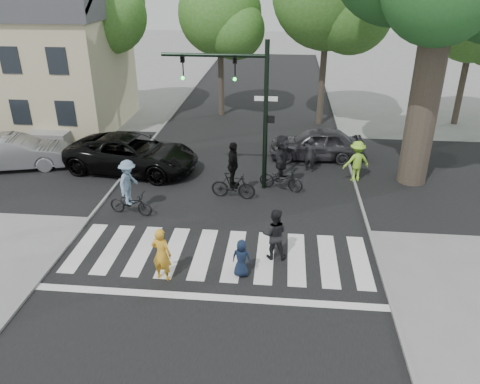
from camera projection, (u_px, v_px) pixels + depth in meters
The scene contains 23 objects.
ground at pixel (214, 272), 14.20m from camera, with size 120.00×120.00×0.00m, color gray.
road_stem at pixel (232, 199), 18.69m from camera, with size 10.00×70.00×0.01m, color black.
road_cross at pixel (240, 170), 21.38m from camera, with size 70.00×10.00×0.01m, color black.
curb_left at pixel (110, 193), 19.11m from camera, with size 0.10×70.00×0.10m, color gray.
curb_right at pixel (361, 204), 18.23m from camera, with size 0.10×70.00×0.10m, color gray.
crosswalk at pixel (217, 260), 14.79m from camera, with size 10.00×3.85×0.01m.
traffic_signal at pixel (244, 96), 18.04m from camera, with size 4.45×0.29×6.00m.
bg_tree_0 at pixel (18, 10), 27.09m from camera, with size 5.46×5.20×8.97m.
bg_tree_1 at pixel (97, 2), 25.97m from camera, with size 6.09×5.80×9.80m.
bg_tree_2 at pixel (224, 18), 26.76m from camera, with size 5.04×4.80×8.40m.
bg_tree_4 at pixel (480, 24), 25.17m from camera, with size 4.83×4.60×8.15m.
house at pixel (45, 58), 26.10m from camera, with size 8.40×8.10×8.82m.
pedestrian_woman at pixel (162, 254), 13.57m from camera, with size 0.62×0.40×1.69m, color gold.
pedestrian_child at pixel (241, 258), 13.82m from camera, with size 0.59×0.38×1.20m, color #121D34.
pedestrian_adult at pixel (274, 234), 14.58m from camera, with size 0.83×0.64×1.70m, color black.
cyclist_left at pixel (129, 191), 17.17m from camera, with size 1.78×1.20×2.16m.
cyclist_mid at pixel (233, 176), 18.40m from camera, with size 1.84×1.14×2.35m.
cyclist_right at pixel (282, 166), 19.04m from camera, with size 1.99×1.84×2.38m.
car_suv at pixel (132, 154), 20.98m from camera, with size 2.73×5.91×1.64m, color black.
car_silver at pixel (16, 152), 21.28m from camera, with size 1.63×4.66×1.54m, color #949499.
car_grey at pixel (316, 143), 22.40m from camera, with size 1.78×4.43×1.51m, color #353439.
bystander_hivis at pixel (357, 161), 19.95m from camera, with size 1.16×0.67×1.80m, color #97D934.
bystander_dark at pixel (310, 155), 20.95m from camera, with size 0.58×0.38×1.58m, color black.
Camera 1 is at (1.92, -11.61, 8.35)m, focal length 35.00 mm.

